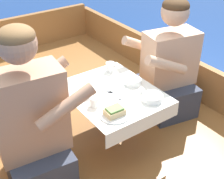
# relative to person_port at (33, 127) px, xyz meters

# --- Properties ---
(ground_plane) EXTENTS (60.00, 60.00, 0.00)m
(ground_plane) POSITION_rel_person_port_xyz_m (0.58, 0.17, -0.68)
(ground_plane) COLOR navy
(boat_deck) EXTENTS (1.94, 3.62, 0.27)m
(boat_deck) POSITION_rel_person_port_xyz_m (0.58, 0.17, -0.55)
(boat_deck) COLOR brown
(boat_deck) RESTS_ON ground_plane
(gunwale_starboard) EXTENTS (0.06, 3.62, 0.33)m
(gunwale_starboard) POSITION_rel_person_port_xyz_m (1.52, 0.17, -0.24)
(gunwale_starboard) COLOR #936033
(gunwale_starboard) RESTS_ON boat_deck
(bow_coaming) EXTENTS (1.82, 0.06, 0.38)m
(bow_coaming) POSITION_rel_person_port_xyz_m (0.58, 1.95, -0.22)
(bow_coaming) COLOR #936033
(bow_coaming) RESTS_ON boat_deck
(cockpit_table) EXTENTS (0.57, 0.68, 0.41)m
(cockpit_table) POSITION_rel_person_port_xyz_m (0.58, 0.04, -0.05)
(cockpit_table) COLOR #B2B2B7
(cockpit_table) RESTS_ON boat_deck
(person_port) EXTENTS (0.55, 0.48, 1.02)m
(person_port) POSITION_rel_person_port_xyz_m (0.00, 0.00, 0.00)
(person_port) COLOR #333847
(person_port) RESTS_ON boat_deck
(person_starboard) EXTENTS (0.58, 0.52, 0.94)m
(person_starboard) POSITION_rel_person_port_xyz_m (1.17, 0.10, -0.04)
(person_starboard) COLOR #333847
(person_starboard) RESTS_ON boat_deck
(plate_sandwich) EXTENTS (0.18, 0.18, 0.01)m
(plate_sandwich) POSITION_rel_person_port_xyz_m (0.44, -0.18, 0.01)
(plate_sandwich) COLOR white
(plate_sandwich) RESTS_ON cockpit_table
(plate_bread) EXTENTS (0.20, 0.20, 0.01)m
(plate_bread) POSITION_rel_person_port_xyz_m (0.60, 0.15, 0.01)
(plate_bread) COLOR white
(plate_bread) RESTS_ON cockpit_table
(sandwich) EXTENTS (0.12, 0.09, 0.05)m
(sandwich) POSITION_rel_person_port_xyz_m (0.44, -0.18, 0.03)
(sandwich) COLOR #E0BC7F
(sandwich) RESTS_ON plate_sandwich
(bowl_port_near) EXTENTS (0.13, 0.13, 0.04)m
(bowl_port_near) POSITION_rel_person_port_xyz_m (0.43, 0.12, 0.02)
(bowl_port_near) COLOR white
(bowl_port_near) RESTS_ON cockpit_table
(bowl_starboard_near) EXTENTS (0.11, 0.11, 0.04)m
(bowl_starboard_near) POSITION_rel_person_port_xyz_m (0.77, 0.05, 0.02)
(bowl_starboard_near) COLOR white
(bowl_starboard_near) RESTS_ON cockpit_table
(bowl_center_far) EXTENTS (0.13, 0.13, 0.04)m
(bowl_center_far) POSITION_rel_person_port_xyz_m (0.74, -0.19, 0.02)
(bowl_center_far) COLOR white
(bowl_center_far) RESTS_ON cockpit_table
(coffee_cup_port) EXTENTS (0.09, 0.06, 0.06)m
(coffee_cup_port) POSITION_rel_person_port_xyz_m (0.40, -0.02, 0.03)
(coffee_cup_port) COLOR white
(coffee_cup_port) RESTS_ON cockpit_table
(coffee_cup_starboard) EXTENTS (0.10, 0.07, 0.07)m
(coffee_cup_starboard) POSITION_rel_person_port_xyz_m (0.75, 0.29, 0.04)
(coffee_cup_starboard) COLOR white
(coffee_cup_starboard) RESTS_ON cockpit_table
(utensil_fork_starboard) EXTENTS (0.15, 0.11, 0.00)m
(utensil_fork_starboard) POSITION_rel_person_port_xyz_m (0.61, 0.01, 0.00)
(utensil_fork_starboard) COLOR silver
(utensil_fork_starboard) RESTS_ON cockpit_table
(utensil_spoon_starboard) EXTENTS (0.04, 0.17, 0.01)m
(utensil_spoon_starboard) POSITION_rel_person_port_xyz_m (0.57, 0.03, 0.01)
(utensil_spoon_starboard) COLOR silver
(utensil_spoon_starboard) RESTS_ON cockpit_table
(utensil_spoon_center) EXTENTS (0.14, 0.11, 0.01)m
(utensil_spoon_center) POSITION_rel_person_port_xyz_m (0.53, -0.03, 0.01)
(utensil_spoon_center) COLOR silver
(utensil_spoon_center) RESTS_ON cockpit_table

